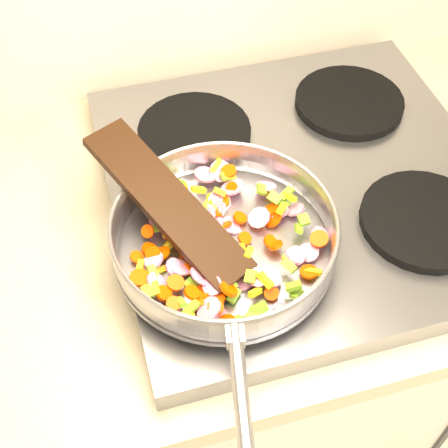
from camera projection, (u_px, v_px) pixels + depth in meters
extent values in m
cube|color=#939399|center=(300.00, 185.00, 1.00)|extent=(0.60, 0.60, 0.04)
cylinder|color=black|center=(243.00, 262.00, 0.87)|extent=(0.19, 0.19, 0.02)
cylinder|color=black|center=(424.00, 220.00, 0.92)|extent=(0.19, 0.19, 0.02)
cylinder|color=black|center=(194.00, 132.00, 1.04)|extent=(0.19, 0.19, 0.02)
cylinder|color=black|center=(349.00, 102.00, 1.09)|extent=(0.19, 0.19, 0.02)
cylinder|color=#9E9EA5|center=(224.00, 247.00, 0.87)|extent=(0.31, 0.31, 0.01)
torus|color=#9E9EA5|center=(224.00, 234.00, 0.85)|extent=(0.36, 0.36, 0.06)
torus|color=#9E9EA5|center=(224.00, 222.00, 0.83)|extent=(0.31, 0.31, 0.01)
cylinder|color=#9E9EA5|center=(242.00, 402.00, 0.68)|extent=(0.06, 0.19, 0.02)
cube|color=#9E9EA5|center=(235.00, 334.00, 0.74)|extent=(0.03, 0.03, 0.02)
cube|color=yellow|center=(220.00, 192.00, 0.91)|extent=(0.02, 0.02, 0.02)
cylinder|color=#C51361|center=(278.00, 211.00, 0.90)|extent=(0.04, 0.03, 0.02)
cylinder|color=#EB4100|center=(213.00, 212.00, 0.90)|extent=(0.03, 0.04, 0.03)
cylinder|color=#C51361|center=(171.00, 224.00, 0.88)|extent=(0.03, 0.03, 0.03)
cube|color=#71AF23|center=(299.00, 229.00, 0.86)|extent=(0.02, 0.02, 0.02)
cylinder|color=#EB4100|center=(223.00, 224.00, 0.89)|extent=(0.03, 0.03, 0.02)
cylinder|color=#C51361|center=(243.00, 279.00, 0.83)|extent=(0.04, 0.04, 0.02)
cube|color=#71AF23|center=(207.00, 250.00, 0.86)|extent=(0.02, 0.02, 0.01)
cube|color=#71AF23|center=(192.00, 287.00, 0.82)|extent=(0.03, 0.03, 0.01)
cube|color=#71AF23|center=(283.00, 203.00, 0.91)|extent=(0.03, 0.02, 0.02)
cube|color=yellow|center=(186.00, 218.00, 0.89)|extent=(0.02, 0.02, 0.01)
cylinder|color=#C51361|center=(259.00, 218.00, 0.88)|extent=(0.03, 0.04, 0.02)
cube|color=yellow|center=(222.00, 234.00, 0.87)|extent=(0.01, 0.02, 0.01)
cube|color=#71AF23|center=(275.00, 198.00, 0.90)|extent=(0.02, 0.02, 0.01)
cube|color=yellow|center=(255.00, 293.00, 0.80)|extent=(0.02, 0.02, 0.02)
cylinder|color=#C51361|center=(320.00, 235.00, 0.87)|extent=(0.03, 0.04, 0.02)
cylinder|color=#C51361|center=(173.00, 223.00, 0.89)|extent=(0.04, 0.03, 0.02)
cylinder|color=#C51361|center=(205.00, 175.00, 0.94)|extent=(0.04, 0.05, 0.01)
cylinder|color=#C51361|center=(215.00, 253.00, 0.85)|extent=(0.05, 0.05, 0.01)
cylinder|color=#EB4100|center=(192.00, 268.00, 0.84)|extent=(0.03, 0.03, 0.01)
cube|color=#71AF23|center=(254.00, 320.00, 0.78)|extent=(0.02, 0.02, 0.01)
cylinder|color=#EB4100|center=(173.00, 186.00, 0.94)|extent=(0.03, 0.03, 0.02)
cube|color=#71AF23|center=(296.00, 294.00, 0.81)|extent=(0.02, 0.02, 0.01)
cube|color=yellow|center=(198.00, 190.00, 0.91)|extent=(0.02, 0.01, 0.02)
cylinder|color=#C51361|center=(296.00, 255.00, 0.85)|extent=(0.03, 0.03, 0.03)
cylinder|color=#EB4100|center=(240.00, 218.00, 0.89)|extent=(0.03, 0.03, 0.02)
cube|color=yellow|center=(289.00, 197.00, 0.90)|extent=(0.02, 0.03, 0.02)
cube|color=#71AF23|center=(184.00, 199.00, 0.90)|extent=(0.03, 0.03, 0.02)
cylinder|color=#C51361|center=(201.00, 276.00, 0.81)|extent=(0.04, 0.05, 0.03)
cube|color=#71AF23|center=(237.00, 328.00, 0.79)|extent=(0.02, 0.03, 0.01)
cylinder|color=#EB4100|center=(273.00, 219.00, 0.89)|extent=(0.03, 0.04, 0.03)
cube|color=#71AF23|center=(230.00, 287.00, 0.81)|extent=(0.02, 0.02, 0.01)
cube|color=#71AF23|center=(166.00, 201.00, 0.92)|extent=(0.02, 0.01, 0.01)
cube|color=yellow|center=(190.00, 315.00, 0.79)|extent=(0.01, 0.02, 0.01)
cylinder|color=#EB4100|center=(164.00, 293.00, 0.80)|extent=(0.03, 0.03, 0.02)
cube|color=#71AF23|center=(154.00, 289.00, 0.80)|extent=(0.02, 0.02, 0.01)
cylinder|color=#C51361|center=(207.00, 213.00, 0.89)|extent=(0.04, 0.04, 0.02)
cylinder|color=#EB4100|center=(150.00, 250.00, 0.86)|extent=(0.03, 0.03, 0.02)
cylinder|color=#EB4100|center=(229.00, 289.00, 0.80)|extent=(0.03, 0.04, 0.03)
cylinder|color=#C51361|center=(271.00, 280.00, 0.82)|extent=(0.03, 0.03, 0.01)
cylinder|color=#C51361|center=(221.00, 171.00, 0.94)|extent=(0.05, 0.04, 0.03)
cube|color=#71AF23|center=(192.00, 308.00, 0.79)|extent=(0.03, 0.02, 0.02)
cube|color=#71AF23|center=(304.00, 220.00, 0.87)|extent=(0.01, 0.02, 0.01)
cylinder|color=#EB4100|center=(271.00, 293.00, 0.81)|extent=(0.02, 0.02, 0.02)
cylinder|color=#EB4100|center=(257.00, 274.00, 0.84)|extent=(0.03, 0.03, 0.01)
cube|color=yellow|center=(140.00, 269.00, 0.84)|extent=(0.02, 0.03, 0.01)
cylinder|color=#C51361|center=(232.00, 187.00, 0.93)|extent=(0.05, 0.05, 0.02)
cylinder|color=#EB4100|center=(229.00, 171.00, 0.94)|extent=(0.03, 0.03, 0.01)
cube|color=#71AF23|center=(252.00, 314.00, 0.78)|extent=(0.02, 0.02, 0.01)
cylinder|color=#C51361|center=(209.00, 309.00, 0.78)|extent=(0.04, 0.04, 0.03)
cylinder|color=#EB4100|center=(202.00, 293.00, 0.81)|extent=(0.04, 0.04, 0.02)
cylinder|color=#C51361|center=(271.00, 276.00, 0.82)|extent=(0.04, 0.04, 0.02)
cylinder|color=#C51361|center=(224.00, 255.00, 0.85)|extent=(0.04, 0.04, 0.02)
cube|color=yellow|center=(147.00, 292.00, 0.80)|extent=(0.02, 0.02, 0.01)
cylinder|color=#EB4100|center=(215.00, 307.00, 0.79)|extent=(0.03, 0.03, 0.01)
cylinder|color=#C51361|center=(159.00, 218.00, 0.88)|extent=(0.04, 0.04, 0.02)
cylinder|color=#C51361|center=(214.00, 224.00, 0.88)|extent=(0.04, 0.04, 0.01)
cylinder|color=#EB4100|center=(222.00, 202.00, 0.92)|extent=(0.03, 0.03, 0.01)
cylinder|color=#EB4100|center=(187.00, 255.00, 0.85)|extent=(0.03, 0.03, 0.01)
cylinder|color=#EB4100|center=(275.00, 245.00, 0.86)|extent=(0.03, 0.02, 0.02)
cube|color=yellow|center=(266.00, 280.00, 0.81)|extent=(0.02, 0.03, 0.02)
cube|color=#71AF23|center=(162.00, 227.00, 0.87)|extent=(0.02, 0.01, 0.01)
cube|color=yellow|center=(270.00, 195.00, 0.93)|extent=(0.02, 0.03, 0.02)
cylinder|color=#EB4100|center=(319.00, 239.00, 0.85)|extent=(0.03, 0.03, 0.01)
cylinder|color=#EB4100|center=(245.00, 238.00, 0.87)|extent=(0.03, 0.03, 0.02)
cylinder|color=#C51361|center=(213.00, 286.00, 0.80)|extent=(0.04, 0.04, 0.02)
cube|color=yellow|center=(185.00, 189.00, 0.94)|extent=(0.01, 0.03, 0.02)
cylinder|color=#C51361|center=(157.00, 217.00, 0.88)|extent=(0.05, 0.04, 0.03)
cube|color=yellow|center=(288.00, 256.00, 0.85)|extent=(0.02, 0.02, 0.01)
cylinder|color=#C51361|center=(199.00, 217.00, 0.88)|extent=(0.04, 0.04, 0.01)
cylinder|color=#EB4100|center=(140.00, 278.00, 0.81)|extent=(0.03, 0.03, 0.01)
cylinder|color=#C51361|center=(180.00, 267.00, 0.83)|extent=(0.03, 0.04, 0.02)
cylinder|color=#EB4100|center=(173.00, 233.00, 0.88)|extent=(0.03, 0.03, 0.02)
cylinder|color=#C51361|center=(238.00, 280.00, 0.83)|extent=(0.04, 0.04, 0.02)
cube|color=#71AF23|center=(260.00, 309.00, 0.78)|extent=(0.02, 0.02, 0.02)
cylinder|color=#C51361|center=(295.00, 256.00, 0.85)|extent=(0.04, 0.04, 0.02)
cube|color=#71AF23|center=(152.00, 272.00, 0.82)|extent=(0.01, 0.02, 0.01)
cube|color=yellow|center=(159.00, 270.00, 0.84)|extent=(0.02, 0.02, 0.01)
cylinder|color=#EB4100|center=(309.00, 272.00, 0.83)|extent=(0.03, 0.03, 0.01)
cube|color=#71AF23|center=(197.00, 285.00, 0.83)|extent=(0.02, 0.02, 0.01)
cylinder|color=#EB4100|center=(153.00, 254.00, 0.84)|extent=(0.03, 0.03, 0.02)
cube|color=yellow|center=(249.00, 253.00, 0.83)|extent=(0.02, 0.02, 0.02)
cube|color=yellow|center=(171.00, 233.00, 0.86)|extent=(0.03, 0.01, 0.01)
cube|color=yellow|center=(216.00, 166.00, 0.94)|extent=(0.02, 0.02, 0.02)
cylinder|color=#EB4100|center=(174.00, 304.00, 0.79)|extent=(0.02, 0.02, 0.01)
cylinder|color=#EB4100|center=(156.00, 206.00, 0.91)|extent=(0.03, 0.03, 0.01)
cube|color=#71AF23|center=(233.00, 295.00, 0.81)|extent=(0.02, 0.03, 0.01)
cylinder|color=#EB4100|center=(232.00, 188.00, 0.92)|extent=(0.02, 0.02, 0.02)
cylinder|color=#EB4100|center=(202.00, 298.00, 0.80)|extent=(0.03, 0.03, 0.01)
cube|color=#71AF23|center=(178.00, 182.00, 0.92)|extent=(0.02, 0.02, 0.02)
cube|color=yellow|center=(266.00, 278.00, 0.82)|extent=(0.02, 0.02, 0.02)
cylinder|color=#C51361|center=(232.00, 225.00, 0.89)|extent=(0.05, 0.05, 0.02)
cube|color=yellow|center=(243.00, 252.00, 0.84)|extent=(0.01, 0.03, 0.02)
cylinder|color=#C51361|center=(154.00, 260.00, 0.83)|extent=(0.03, 0.03, 0.02)
cylinder|color=#C51361|center=(217.00, 210.00, 0.90)|extent=(0.04, 0.05, 0.03)
cube|color=yellow|center=(171.00, 243.00, 0.86)|extent=(0.02, 0.02, 0.02)
cylinder|color=#C51361|center=(148.00, 263.00, 0.85)|extent=(0.03, 0.03, 0.01)
cube|color=yellow|center=(312.00, 272.00, 0.83)|extent=(0.03, 0.02, 0.01)
cube|color=yellow|center=(210.00, 207.00, 0.89)|extent=(0.02, 0.02, 0.01)
cylinder|color=#C51361|center=(308.00, 253.00, 0.86)|extent=(0.04, 0.04, 0.01)
cylinder|color=#EB4100|center=(211.00, 212.00, 0.90)|extent=(0.03, 0.03, 0.02)
cylinder|color=#EB4100|center=(271.00, 209.00, 0.90)|extent=(0.03, 0.03, 0.02)
cube|color=#71AF23|center=(251.00, 276.00, 0.81)|extent=(0.02, 0.02, 0.01)
cube|color=#71AF23|center=(228.00, 176.00, 0.94)|extent=(0.02, 0.02, 0.01)
cylinder|color=#EB4100|center=(199.00, 250.00, 0.86)|extent=(0.03, 0.03, 0.02)
cylinder|color=#EB4100|center=(192.00, 292.00, 0.80)|extent=(0.02, 0.02, 0.01)
cube|color=#71AF23|center=(180.00, 302.00, 0.79)|extent=(0.01, 0.02, 0.01)
cylinder|color=#C51361|center=(180.00, 320.00, 0.79)|extent=(0.04, 0.04, 0.02)
cylinder|color=#EB4100|center=(270.00, 242.00, 0.86)|extent=(0.03, 0.03, 0.02)
cylinder|color=#C51361|center=(217.00, 317.00, 0.79)|extent=(0.03, 0.04, 0.03)
cylinder|color=#C51361|center=(173.00, 267.00, 0.83)|extent=(0.02, 0.03, 0.03)
cylinder|color=#C51361|center=(157.00, 282.00, 0.81)|extent=(0.03, 0.03, 0.02)
cylinder|color=#EB4100|center=(226.00, 321.00, 0.79)|extent=(0.03, 0.03, 0.01)
cylinder|color=#C51361|center=(295.00, 210.00, 0.90)|extent=(0.04, 0.04, 0.02)
cylinder|color=#EB4100|center=(176.00, 283.00, 0.81)|extent=(0.03, 0.03, 0.01)
cube|color=yellow|center=(193.00, 251.00, 0.85)|extent=(0.02, 0.02, 0.01)
cylinder|color=#EB4100|center=(215.00, 298.00, 0.80)|extent=(0.03, 0.03, 0.02)
cylinder|color=#EB4100|center=(137.00, 257.00, 0.85)|extent=(0.03, 0.03, 0.01)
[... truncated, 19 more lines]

